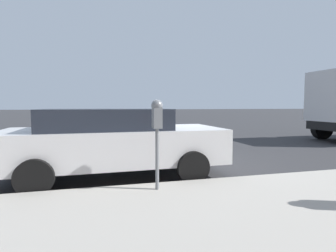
% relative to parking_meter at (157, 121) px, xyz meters
% --- Properties ---
extents(ground_plane, '(220.00, 220.00, 0.00)m').
position_rel_parking_meter_xyz_m(ground_plane, '(2.58, -0.82, -1.26)').
color(ground_plane, '#333335').
extents(parking_meter, '(0.21, 0.19, 1.49)m').
position_rel_parking_meter_xyz_m(parking_meter, '(0.00, 0.00, 0.00)').
color(parking_meter, gray).
rests_on(parking_meter, sidewalk).
extents(car_white, '(2.13, 4.56, 1.45)m').
position_rel_parking_meter_xyz_m(car_white, '(1.46, 0.63, -0.48)').
color(car_white, silver).
rests_on(car_white, ground_plane).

